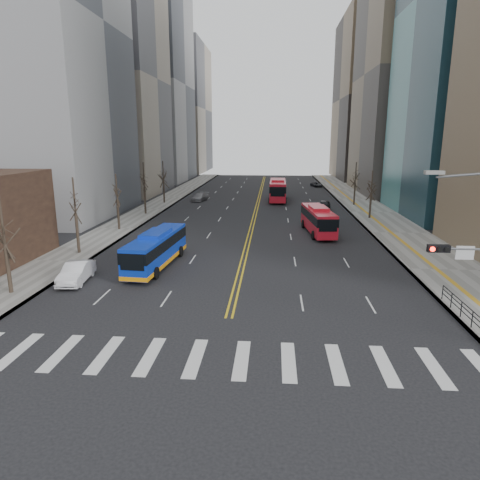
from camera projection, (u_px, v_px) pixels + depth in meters
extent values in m
plane|color=black|center=(218.00, 359.00, 21.71)|extent=(220.00, 220.00, 0.00)
cube|color=gray|center=(372.00, 212.00, 64.00)|extent=(7.00, 130.00, 0.15)
cube|color=gray|center=(150.00, 209.00, 66.58)|extent=(5.00, 130.00, 0.15)
cube|color=silver|center=(18.00, 351.00, 22.52)|extent=(0.70, 4.00, 0.01)
cube|color=silver|center=(62.00, 352.00, 22.34)|extent=(0.70, 4.00, 0.01)
cube|color=silver|center=(105.00, 354.00, 22.16)|extent=(0.70, 4.00, 0.01)
cube|color=silver|center=(150.00, 356.00, 21.98)|extent=(0.70, 4.00, 0.01)
cube|color=silver|center=(196.00, 358.00, 21.80)|extent=(0.70, 4.00, 0.01)
cube|color=silver|center=(242.00, 359.00, 21.62)|extent=(0.70, 4.00, 0.01)
cube|color=silver|center=(289.00, 361.00, 21.44)|extent=(0.70, 4.00, 0.01)
cube|color=silver|center=(336.00, 363.00, 21.27)|extent=(0.70, 4.00, 0.01)
cube|color=silver|center=(385.00, 365.00, 21.09)|extent=(0.70, 4.00, 0.01)
cube|color=silver|center=(434.00, 367.00, 20.91)|extent=(0.70, 4.00, 0.01)
cube|color=gold|center=(257.00, 202.00, 75.06)|extent=(0.15, 100.00, 0.01)
cube|color=gold|center=(259.00, 202.00, 75.03)|extent=(0.15, 100.00, 0.01)
cube|color=gray|center=(23.00, 22.00, 56.80)|extent=(22.00, 24.00, 52.00)
cube|color=#9F9280|center=(102.00, 79.00, 82.94)|extent=(22.00, 22.00, 44.00)
cube|color=gray|center=(147.00, 85.00, 108.58)|extent=(20.00, 26.00, 48.00)
cube|color=#786853|center=(417.00, 74.00, 82.93)|extent=(20.00, 26.00, 46.00)
cube|color=#9F9280|center=(178.00, 110.00, 140.46)|extent=(18.00, 30.00, 40.00)
cube|color=brown|center=(374.00, 99.00, 114.50)|extent=(18.00, 30.00, 42.00)
cylinder|color=slate|center=(479.00, 249.00, 21.39)|extent=(4.50, 0.12, 0.12)
cube|color=black|center=(439.00, 248.00, 21.54)|extent=(1.10, 0.28, 0.38)
cylinder|color=#FF190C|center=(433.00, 249.00, 21.41)|extent=(0.24, 0.08, 0.24)
cylinder|color=black|center=(440.00, 249.00, 21.39)|extent=(0.24, 0.08, 0.24)
cylinder|color=black|center=(447.00, 249.00, 21.36)|extent=(0.24, 0.08, 0.24)
cube|color=silver|center=(465.00, 253.00, 21.49)|extent=(0.90, 0.06, 0.70)
cube|color=#999993|center=(434.00, 172.00, 20.70)|extent=(0.90, 0.35, 0.18)
cube|color=black|center=(462.00, 302.00, 26.18)|extent=(0.04, 6.00, 0.04)
cylinder|color=black|center=(472.00, 319.00, 24.84)|extent=(0.06, 0.06, 1.00)
cylinder|color=black|center=(461.00, 309.00, 26.30)|extent=(0.06, 0.06, 1.00)
cylinder|color=black|center=(451.00, 300.00, 27.75)|extent=(0.06, 0.06, 1.00)
cylinder|color=black|center=(443.00, 292.00, 29.21)|extent=(0.06, 0.06, 1.00)
cylinder|color=#2D211C|center=(8.00, 269.00, 30.25)|extent=(0.28, 0.28, 3.75)
cylinder|color=#2D211C|center=(78.00, 234.00, 40.90)|extent=(0.28, 0.28, 3.90)
cylinder|color=#2D211C|center=(118.00, 216.00, 51.60)|extent=(0.28, 0.28, 3.60)
cylinder|color=#2D211C|center=(145.00, 201.00, 62.22)|extent=(0.28, 0.28, 4.00)
cylinder|color=#2D211C|center=(164.00, 192.00, 72.90)|extent=(0.28, 0.28, 3.80)
cylinder|color=#2D211C|center=(370.00, 206.00, 58.88)|extent=(0.28, 0.28, 3.50)
cylinder|color=#2D211C|center=(354.00, 194.00, 70.49)|extent=(0.28, 0.28, 3.75)
cube|color=#0D32C3|center=(156.00, 249.00, 36.99)|extent=(3.01, 10.72, 2.47)
cube|color=black|center=(156.00, 243.00, 36.87)|extent=(3.07, 10.74, 0.90)
cube|color=#0D32C3|center=(156.00, 234.00, 36.68)|extent=(2.04, 3.83, 0.40)
cube|color=#FF9A0D|center=(157.00, 260.00, 37.23)|extent=(3.07, 10.74, 0.35)
cylinder|color=black|center=(129.00, 272.00, 34.15)|extent=(0.38, 1.02, 1.00)
cylinder|color=black|center=(156.00, 273.00, 33.82)|extent=(0.38, 1.02, 1.00)
cylinder|color=black|center=(158.00, 250.00, 40.66)|extent=(0.38, 1.02, 1.00)
cylinder|color=black|center=(180.00, 251.00, 40.33)|extent=(0.38, 1.02, 1.00)
cube|color=red|center=(318.00, 220.00, 49.86)|extent=(3.35, 10.15, 2.55)
cube|color=black|center=(318.00, 215.00, 49.74)|extent=(3.41, 10.18, 0.93)
cube|color=red|center=(319.00, 208.00, 49.54)|extent=(2.18, 3.66, 0.40)
cylinder|color=black|center=(314.00, 235.00, 46.99)|extent=(0.41, 1.03, 1.00)
cylinder|color=black|center=(334.00, 235.00, 47.06)|extent=(0.41, 1.03, 1.00)
cylinder|color=black|center=(303.00, 224.00, 53.18)|extent=(0.41, 1.03, 1.00)
cylinder|color=black|center=(321.00, 224.00, 53.25)|extent=(0.41, 1.03, 1.00)
cube|color=red|center=(278.00, 190.00, 76.41)|extent=(2.84, 12.06, 3.15)
cube|color=black|center=(278.00, 186.00, 76.27)|extent=(2.90, 12.09, 1.12)
cube|color=red|center=(278.00, 180.00, 76.02)|extent=(2.23, 4.23, 0.40)
cylinder|color=black|center=(270.00, 200.00, 73.12)|extent=(0.31, 1.00, 1.00)
cylinder|color=black|center=(286.00, 201.00, 72.89)|extent=(0.31, 1.00, 1.00)
cylinder|color=black|center=(270.00, 195.00, 80.59)|extent=(0.31, 1.00, 1.00)
cylinder|color=black|center=(285.00, 195.00, 80.36)|extent=(0.31, 1.00, 1.00)
imported|color=silver|center=(76.00, 272.00, 33.11)|extent=(2.11, 4.87, 1.56)
imported|color=black|center=(324.00, 205.00, 66.14)|extent=(2.63, 4.67, 1.50)
imported|color=gray|center=(200.00, 197.00, 76.03)|extent=(3.05, 5.12, 1.39)
imported|color=black|center=(317.00, 185.00, 97.79)|extent=(2.88, 4.18, 1.06)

